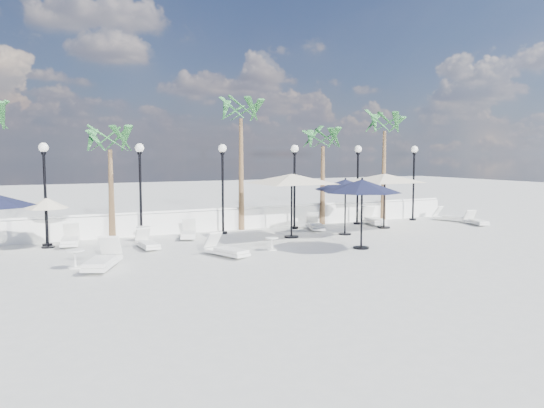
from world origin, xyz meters
name	(u,v)px	position (x,y,z in m)	size (l,w,h in m)	color
ground	(296,261)	(0.00, 0.00, 0.00)	(100.00, 100.00, 0.00)	#B0B0AB
balustrade	(215,220)	(0.00, 7.50, 0.47)	(26.00, 0.30, 1.01)	white
lamppost_1	(45,179)	(-7.00, 6.50, 2.49)	(0.36, 0.36, 3.84)	black
lamppost_2	(140,177)	(-3.50, 6.50, 2.49)	(0.36, 0.36, 3.84)	black
lamppost_3	(223,176)	(0.00, 6.50, 2.49)	(0.36, 0.36, 3.84)	black
lamppost_4	(295,174)	(3.50, 6.50, 2.49)	(0.36, 0.36, 3.84)	black
lamppost_5	(358,173)	(7.00, 6.50, 2.49)	(0.36, 0.36, 3.84)	black
lamppost_6	(414,172)	(10.50, 6.50, 2.49)	(0.36, 0.36, 3.84)	black
palm_1	(110,146)	(-4.50, 7.30, 3.75)	(2.60, 2.60, 4.70)	brown
palm_2	(241,116)	(1.20, 7.30, 5.12)	(2.60, 2.60, 6.10)	brown
palm_3	(323,143)	(5.50, 7.30, 3.95)	(2.60, 2.60, 4.90)	brown
palm_4	(385,128)	(9.20, 7.30, 4.73)	(2.60, 2.60, 5.70)	brown
lounger_0	(70,239)	(-6.21, 6.22, 0.24)	(0.91, 1.98, 0.71)	white
lounger_1	(103,260)	(-5.76, 1.49, 0.26)	(1.48, 2.19, 0.79)	white
lounger_2	(189,233)	(-1.72, 5.92, 0.22)	(1.12, 1.86, 0.66)	white
lounger_3	(226,250)	(-1.76, 1.66, 0.23)	(1.14, 1.88, 0.67)	white
lounger_4	(147,243)	(-3.78, 4.29, 0.21)	(0.60, 1.66, 0.61)	white
lounger_5	(315,225)	(4.14, 5.70, 0.22)	(1.14, 1.86, 0.67)	white
lounger_6	(373,219)	(7.60, 6.00, 0.26)	(1.17, 2.14, 0.76)	white
lounger_7	(476,221)	(12.01, 3.70, 0.20)	(1.00, 1.69, 0.60)	white
lounger_8	(450,217)	(11.99, 5.41, 0.21)	(1.13, 1.79, 0.64)	white
side_table_0	(75,257)	(-6.49, 1.99, 0.33)	(0.57, 0.57, 0.55)	white
side_table_1	(143,232)	(-3.49, 6.20, 0.34)	(0.57, 0.57, 0.56)	white
side_table_2	(272,243)	(0.14, 2.04, 0.27)	(0.46, 0.46, 0.45)	white
parasol_navy_mid	(345,185)	(4.55, 3.94, 2.12)	(2.70, 2.70, 2.42)	black
parasol_navy_right	(362,186)	(3.19, 0.89, 2.26)	(2.87, 2.87, 2.58)	black
parasol_cream_sq_a	(292,174)	(2.13, 4.25, 2.61)	(5.73, 5.73, 2.81)	black
parasol_cream_sq_b	(385,174)	(7.31, 4.82, 2.51)	(5.41, 5.41, 2.71)	black
parasol_cream_small	(47,204)	(-6.99, 6.12, 1.61)	(1.53, 1.53, 1.88)	black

